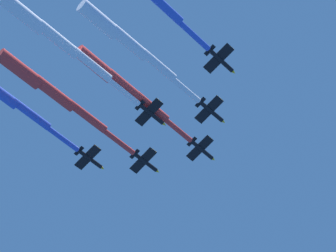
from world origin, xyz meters
TOP-DOWN VIEW (x-y plane):
  - jet_lead at (15.78, 3.30)m, footprint 50.13×14.97m
  - jet_port_inner at (30.44, -6.55)m, footprint 54.30×15.36m
  - jet_starboard_inner at (22.43, 16.61)m, footprint 49.20×14.14m
  - jet_port_mid at (37.09, 7.14)m, footprint 53.39×15.11m

SIDE VIEW (x-z plane):
  - jet_port_inner at x=30.44m, z-range 174.79..179.15m
  - jet_starboard_inner at x=22.43m, z-range 175.03..179.34m
  - jet_port_mid at x=37.09m, z-range 176.03..180.39m
  - jet_lead at x=15.78m, z-range 178.10..182.43m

